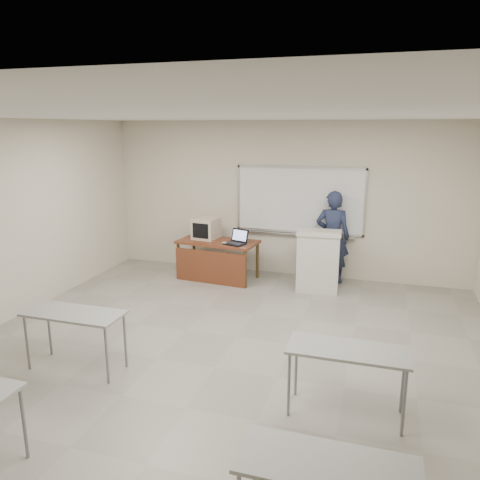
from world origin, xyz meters
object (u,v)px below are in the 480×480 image
(crt_monitor, at_px, (206,228))
(keyboard, at_px, (327,233))
(podium, at_px, (318,261))
(laptop, at_px, (236,241))
(instructor_desk, at_px, (216,252))
(mouse, at_px, (224,243))
(whiteboard, at_px, (300,201))
(presenter, at_px, (332,237))

(crt_monitor, distance_m, keyboard, 2.40)
(podium, bearing_deg, laptop, 177.01)
(instructor_desk, bearing_deg, mouse, -18.23)
(instructor_desk, distance_m, podium, 1.94)
(whiteboard, distance_m, crt_monitor, 1.88)
(laptop, relative_size, keyboard, 0.74)
(podium, xyz_separation_m, crt_monitor, (-2.22, 0.23, 0.41))
(instructor_desk, height_order, podium, podium)
(keyboard, relative_size, presenter, 0.28)
(podium, xyz_separation_m, laptop, (-1.54, -0.02, 0.27))
(podium, distance_m, mouse, 1.76)
(instructor_desk, xyz_separation_m, mouse, (0.20, -0.09, 0.22))
(laptop, distance_m, keyboard, 1.72)
(whiteboard, distance_m, mouse, 1.67)
(whiteboard, distance_m, podium, 1.31)
(whiteboard, bearing_deg, podium, -56.93)
(podium, distance_m, crt_monitor, 2.27)
(instructor_desk, height_order, mouse, mouse)
(presenter, bearing_deg, keyboard, 89.29)
(laptop, bearing_deg, whiteboard, 55.88)
(podium, height_order, mouse, podium)
(whiteboard, height_order, mouse, whiteboard)
(podium, xyz_separation_m, keyboard, (0.15, -0.11, 0.55))
(whiteboard, xyz_separation_m, mouse, (-1.24, -0.87, -0.71))
(whiteboard, xyz_separation_m, keyboard, (0.65, -0.88, -0.39))
(laptop, bearing_deg, crt_monitor, 178.60)
(instructor_desk, xyz_separation_m, keyboard, (2.09, -0.10, 0.54))
(crt_monitor, xyz_separation_m, laptop, (0.68, -0.25, -0.14))
(instructor_desk, relative_size, mouse, 14.55)
(podium, xyz_separation_m, mouse, (-1.74, -0.10, 0.23))
(whiteboard, height_order, instructor_desk, whiteboard)
(podium, distance_m, laptop, 1.56)
(laptop, xyz_separation_m, presenter, (1.72, 0.58, 0.06))
(whiteboard, height_order, podium, whiteboard)
(instructor_desk, bearing_deg, keyboard, 2.88)
(podium, bearing_deg, presenter, 68.45)
(mouse, bearing_deg, podium, 19.66)
(laptop, bearing_deg, presenter, 37.20)
(whiteboard, xyz_separation_m, instructor_desk, (-1.44, -0.78, -0.93))
(whiteboard, height_order, keyboard, whiteboard)
(instructor_desk, distance_m, laptop, 0.47)
(instructor_desk, height_order, presenter, presenter)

